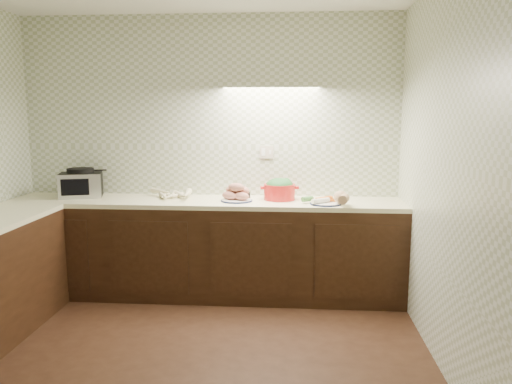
# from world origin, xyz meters

# --- Properties ---
(room) EXTENTS (3.60, 3.60, 2.60)m
(room) POSITION_xyz_m (0.00, 0.00, 1.63)
(room) COLOR black
(room) RESTS_ON ground
(counter) EXTENTS (3.60, 3.60, 0.90)m
(counter) POSITION_xyz_m (-0.68, 0.68, 0.45)
(counter) COLOR black
(counter) RESTS_ON ground
(toaster_oven) EXTENTS (0.45, 0.40, 0.27)m
(toaster_oven) POSITION_xyz_m (-1.20, 1.59, 1.03)
(toaster_oven) COLOR black
(toaster_oven) RESTS_ON counter
(parsnip_pile) EXTENTS (0.39, 0.45, 0.08)m
(parsnip_pile) POSITION_xyz_m (-0.33, 1.55, 0.93)
(parsnip_pile) COLOR beige
(parsnip_pile) RESTS_ON counter
(sweet_potato_plate) EXTENTS (0.29, 0.29, 0.17)m
(sweet_potato_plate) POSITION_xyz_m (0.30, 1.47, 0.96)
(sweet_potato_plate) COLOR #101840
(sweet_potato_plate) RESTS_ON counter
(onion_bowl) EXTENTS (0.15, 0.15, 0.11)m
(onion_bowl) POSITION_xyz_m (0.33, 1.62, 0.94)
(onion_bowl) COLOR black
(onion_bowl) RESTS_ON counter
(dutch_oven) EXTENTS (0.36, 0.32, 0.20)m
(dutch_oven) POSITION_xyz_m (0.68, 1.57, 1.00)
(dutch_oven) COLOR red
(dutch_oven) RESTS_ON counter
(veg_plate) EXTENTS (0.44, 0.31, 0.13)m
(veg_plate) POSITION_xyz_m (1.15, 1.35, 0.95)
(veg_plate) COLOR #101840
(veg_plate) RESTS_ON counter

